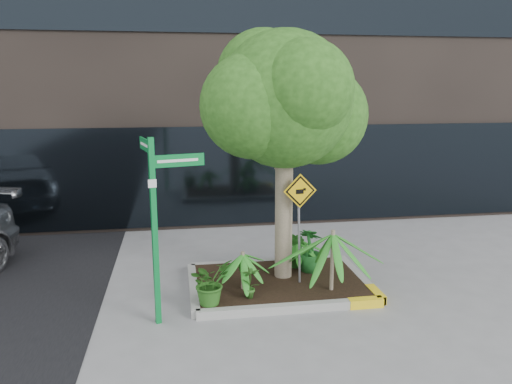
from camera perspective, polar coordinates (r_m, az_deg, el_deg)
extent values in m
plane|color=gray|center=(9.31, 1.74, -11.56)|extent=(80.00, 80.00, 0.00)
cube|color=#9E9E99|center=(10.59, 1.37, -8.11)|extent=(3.20, 0.15, 0.15)
cube|color=#9E9E99|center=(8.60, 4.12, -13.11)|extent=(3.20, 0.15, 0.15)
cube|color=#9E9E99|center=(9.41, -7.17, -10.88)|extent=(0.15, 2.20, 0.15)
cube|color=#9E9E99|center=(10.02, 11.72, -9.59)|extent=(0.15, 2.20, 0.15)
cube|color=yellow|center=(8.97, 12.42, -12.28)|extent=(0.60, 0.17, 0.15)
cube|color=black|center=(9.57, 2.60, -10.10)|extent=(3.05, 2.05, 0.06)
cylinder|color=gray|center=(9.32, 3.20, -1.55)|extent=(0.33, 0.33, 3.08)
cylinder|color=gray|center=(9.14, 3.91, 5.37)|extent=(0.58, 0.16, 1.00)
sphere|color=#235016|center=(9.06, 3.35, 10.52)|extent=(2.46, 2.46, 2.46)
sphere|color=#235016|center=(9.55, 7.18, 8.68)|extent=(1.85, 1.85, 1.85)
sphere|color=#235016|center=(8.75, -0.37, 9.81)|extent=(1.85, 1.85, 1.85)
sphere|color=#235016|center=(8.50, 5.65, 11.76)|extent=(1.64, 1.64, 1.64)
sphere|color=#235016|center=(9.50, 0.83, 13.09)|extent=(1.74, 1.74, 1.74)
cylinder|color=gray|center=(9.00, 8.70, -7.71)|extent=(0.07, 0.07, 1.11)
cylinder|color=gray|center=(9.02, -1.52, -8.93)|extent=(0.07, 0.07, 0.70)
cylinder|color=gray|center=(10.08, 4.89, -6.91)|extent=(0.07, 0.07, 0.62)
imported|color=#265B1A|center=(8.46, -5.31, -10.22)|extent=(0.96, 0.96, 0.76)
imported|color=#1E6524|center=(9.87, 6.23, -6.56)|extent=(0.68, 0.68, 0.87)
imported|color=#2C621E|center=(8.68, -0.65, -10.23)|extent=(0.32, 0.32, 0.58)
imported|color=#1F5B1A|center=(10.04, 4.67, -6.61)|extent=(0.54, 0.54, 0.74)
cube|color=#0B8035|center=(7.88, -11.50, -4.69)|extent=(0.10, 0.10, 2.98)
cube|color=#0B8035|center=(7.73, -8.91, 3.58)|extent=(0.81, 0.23, 0.19)
cube|color=#0B8035|center=(8.01, -12.51, 5.27)|extent=(0.23, 0.81, 0.19)
cube|color=white|center=(7.71, -8.91, 3.57)|extent=(0.62, 0.16, 0.04)
cube|color=white|center=(8.01, -12.63, 5.27)|extent=(0.16, 0.62, 0.04)
cube|color=white|center=(7.65, -11.77, 0.95)|extent=(0.12, 0.04, 0.13)
cylinder|color=slate|center=(9.20, 4.94, -4.66)|extent=(0.07, 0.21, 1.87)
cube|color=yellow|center=(8.99, 5.06, 0.13)|extent=(0.63, 0.09, 0.63)
cube|color=black|center=(8.98, 5.08, 0.11)|extent=(0.56, 0.06, 0.56)
cube|color=yellow|center=(8.97, 5.08, 0.11)|extent=(0.47, 0.05, 0.47)
cube|color=black|center=(8.97, 5.03, 0.04)|extent=(0.15, 0.02, 0.08)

